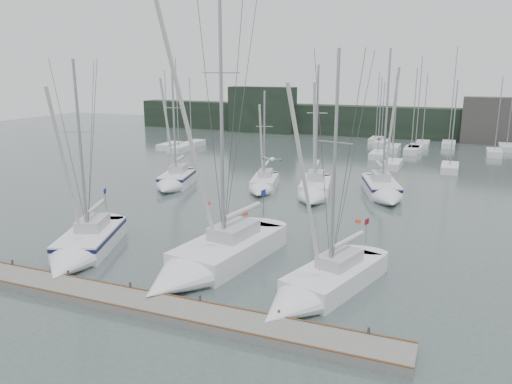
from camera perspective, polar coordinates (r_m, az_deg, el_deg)
ground at (r=28.82m, az=-6.06°, el=-9.03°), size 160.00×160.00×0.00m
dock at (r=24.86m, az=-11.63°, el=-12.66°), size 24.00×2.00×0.40m
far_treeline at (r=86.67m, az=13.72°, el=7.82°), size 90.00×4.00×5.00m
far_building_left at (r=89.78m, az=0.70°, el=9.38°), size 12.00×3.00×8.00m
far_building_right at (r=83.81m, az=25.88°, el=7.32°), size 10.00×3.00×7.00m
mast_forest at (r=68.76m, az=17.73°, el=4.32°), size 56.94×26.47×14.27m
sailboat_near_left at (r=32.22m, az=-19.35°, el=-6.15°), size 5.88×9.47×12.72m
sailboat_near_center at (r=28.38m, az=-5.90°, el=-8.04°), size 5.15×11.74×18.69m
sailboat_near_right at (r=25.46m, az=6.69°, el=-11.02°), size 5.31×9.67×13.10m
sailboat_mid_a at (r=48.49m, az=-9.40°, el=1.17°), size 4.24×7.58×12.63m
sailboat_mid_b at (r=46.65m, az=0.77°, el=0.69°), size 3.78×7.46×9.92m
sailboat_mid_c at (r=44.31m, az=6.63°, el=0.03°), size 4.07×8.54×12.32m
sailboat_mid_d at (r=45.49m, az=14.43°, el=0.06°), size 5.21×8.85×13.73m
buoy_a at (r=39.48m, az=-1.28°, el=-2.54°), size 0.49×0.49×0.49m
buoy_b at (r=38.38m, az=11.58°, el=-3.32°), size 0.42×0.42×0.42m
buoy_c at (r=42.69m, az=-5.53°, el=-1.32°), size 0.47×0.47×0.47m
seagull at (r=26.44m, az=1.84°, el=3.78°), size 1.11×0.52×0.22m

